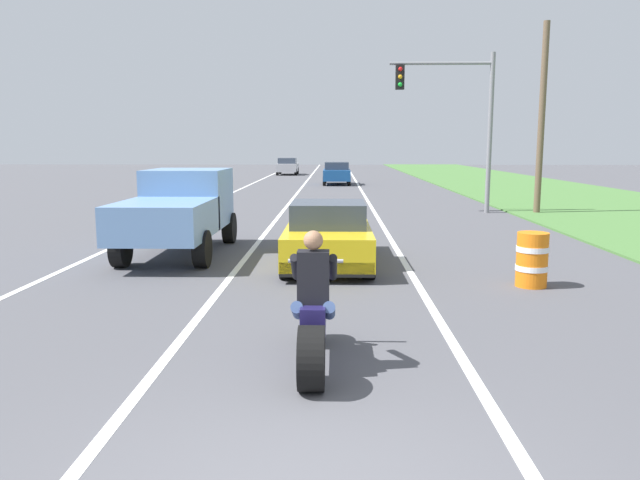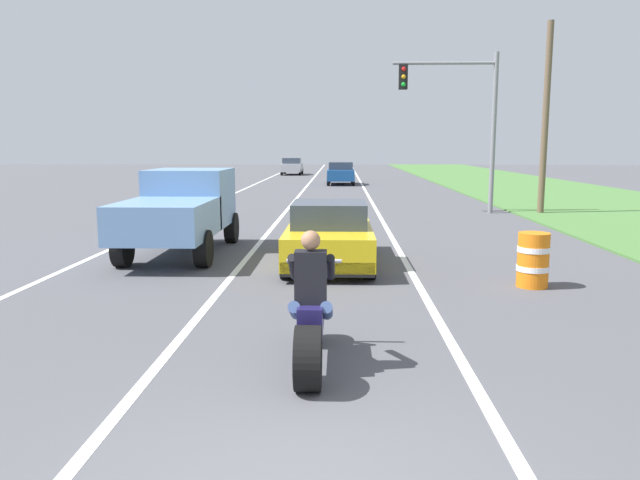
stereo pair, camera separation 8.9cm
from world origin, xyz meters
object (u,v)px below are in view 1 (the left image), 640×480
object	(u,v)px
motorcycle_with_rider	(313,319)
distant_car_far_ahead	(337,173)
construction_barrel_nearest	(532,259)
pickup_truck_left_lane_light_blue	(179,208)
distant_car_further_ahead	(288,166)
sports_car_yellow	(328,235)
traffic_light_mast_near	(460,108)

from	to	relation	value
motorcycle_with_rider	distant_car_far_ahead	world-z (taller)	motorcycle_with_rider
motorcycle_with_rider	construction_barrel_nearest	xyz separation A→B (m)	(3.85, 4.27, -0.09)
motorcycle_with_rider	distant_car_far_ahead	bearing A→B (deg)	89.38
motorcycle_with_rider	pickup_truck_left_lane_light_blue	bearing A→B (deg)	114.65
construction_barrel_nearest	distant_car_further_ahead	bearing A→B (deg)	100.20
motorcycle_with_rider	sports_car_yellow	bearing A→B (deg)	89.09
distant_car_further_ahead	motorcycle_with_rider	bearing A→B (deg)	-85.24
motorcycle_with_rider	traffic_light_mast_near	size ratio (longest dim) A/B	0.37
motorcycle_with_rider	distant_car_far_ahead	distance (m)	33.97
pickup_truck_left_lane_light_blue	distant_car_far_ahead	distance (m)	26.77
sports_car_yellow	traffic_light_mast_near	world-z (taller)	traffic_light_mast_near
construction_barrel_nearest	traffic_light_mast_near	bearing A→B (deg)	84.96
sports_car_yellow	distant_car_far_ahead	size ratio (longest dim) A/B	1.08
traffic_light_mast_near	construction_barrel_nearest	distance (m)	12.95
sports_car_yellow	pickup_truck_left_lane_light_blue	world-z (taller)	pickup_truck_left_lane_light_blue
pickup_truck_left_lane_light_blue	distant_car_further_ahead	world-z (taller)	pickup_truck_left_lane_light_blue
construction_barrel_nearest	distant_car_far_ahead	distance (m)	29.91
construction_barrel_nearest	distant_car_further_ahead	size ratio (longest dim) A/B	0.25
distant_car_far_ahead	construction_barrel_nearest	bearing A→B (deg)	-83.32
motorcycle_with_rider	traffic_light_mast_near	distance (m)	17.75
distant_car_further_ahead	distant_car_far_ahead	bearing A→B (deg)	-72.52
sports_car_yellow	distant_car_further_ahead	xyz separation A→B (m)	(-4.08, 41.45, 0.14)
motorcycle_with_rider	pickup_truck_left_lane_light_blue	size ratio (longest dim) A/B	0.46
motorcycle_with_rider	pickup_truck_left_lane_light_blue	distance (m)	8.24
traffic_light_mast_near	distant_car_further_ahead	distance (m)	32.50
motorcycle_with_rider	construction_barrel_nearest	size ratio (longest dim) A/B	2.21
sports_car_yellow	construction_barrel_nearest	size ratio (longest dim) A/B	4.30
motorcycle_with_rider	distant_car_further_ahead	distance (m)	47.96
pickup_truck_left_lane_light_blue	construction_barrel_nearest	world-z (taller)	pickup_truck_left_lane_light_blue
pickup_truck_left_lane_light_blue	motorcycle_with_rider	bearing A→B (deg)	-65.35
pickup_truck_left_lane_light_blue	traffic_light_mast_near	xyz separation A→B (m)	(8.38, 9.23, 2.84)
motorcycle_with_rider	traffic_light_mast_near	bearing A→B (deg)	73.52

